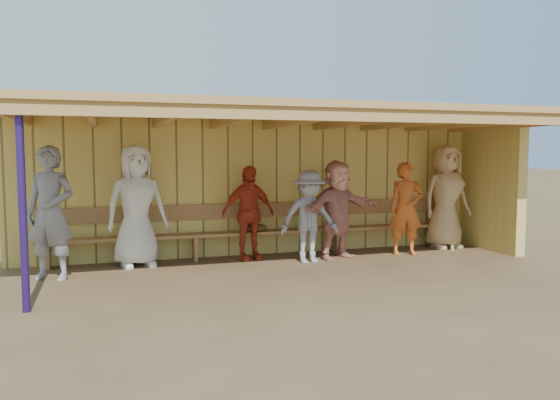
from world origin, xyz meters
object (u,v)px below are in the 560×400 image
at_px(player_g, 406,209).
at_px(player_h, 446,197).
at_px(player_e, 309,217).
at_px(player_a, 50,213).
at_px(player_f, 337,209).
at_px(bench, 267,226).
at_px(player_b, 137,206).
at_px(player_d, 248,213).

bearing_deg(player_g, player_h, 32.06).
relative_size(player_e, player_g, 0.93).
distance_m(player_a, player_f, 4.54).
bearing_deg(player_g, player_e, -163.36).
bearing_deg(bench, player_a, -165.91).
height_order(player_a, player_b, player_b).
bearing_deg(player_a, player_b, 49.25).
distance_m(player_e, player_h, 3.04).
xyz_separation_m(player_a, player_f, (4.54, 0.23, -0.12)).
bearing_deg(player_e, bench, 120.17).
distance_m(player_a, player_d, 3.11).
height_order(player_b, player_d, player_b).
bearing_deg(player_h, player_g, -162.44).
bearing_deg(player_h, player_b, 177.87).
relative_size(player_b, player_e, 1.27).
height_order(player_f, player_g, player_f).
height_order(player_d, player_e, player_d).
bearing_deg(player_f, bench, 130.67).
bearing_deg(player_e, player_f, 18.57).
distance_m(player_d, player_g, 2.82).
bearing_deg(player_d, player_f, -23.07).
relative_size(player_a, player_f, 1.14).
distance_m(player_b, player_f, 3.34).
relative_size(player_d, player_g, 0.97).
relative_size(player_b, player_h, 0.99).
bearing_deg(player_b, player_f, -17.47).
distance_m(player_e, bench, 0.99).
distance_m(player_h, bench, 3.51).
distance_m(player_d, player_e, 1.04).
height_order(player_b, player_e, player_b).
height_order(player_g, bench, player_g).
distance_m(player_f, player_h, 2.43).
relative_size(player_d, player_h, 0.82).
distance_m(player_e, player_f, 0.63).
height_order(player_a, player_d, player_a).
relative_size(player_g, player_h, 0.84).
xyz_separation_m(player_b, player_f, (3.32, -0.34, -0.13)).
height_order(player_b, player_g, player_b).
distance_m(player_a, player_e, 3.95).
bearing_deg(player_b, player_g, -16.47).
relative_size(player_d, player_f, 0.95).
xyz_separation_m(player_e, player_h, (2.99, 0.53, 0.22)).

